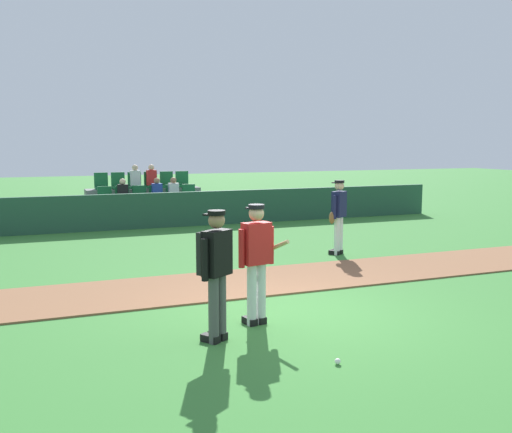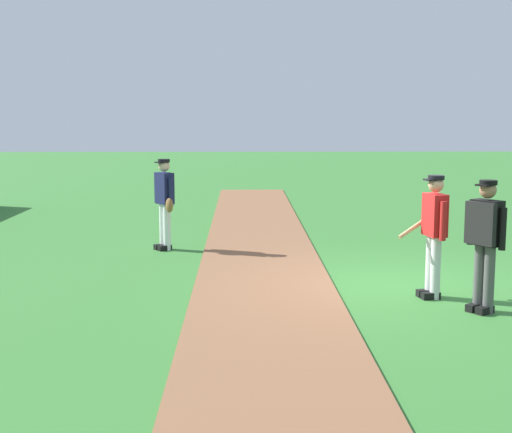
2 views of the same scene
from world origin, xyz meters
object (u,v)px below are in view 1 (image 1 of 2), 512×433
(batter_red_jersey, at_px, (257,259))
(umpire_home_plate, at_px, (216,268))
(baseball, at_px, (338,362))
(runner_navy_jersey, at_px, (338,214))

(batter_red_jersey, bearing_deg, umpire_home_plate, -148.49)
(baseball, bearing_deg, runner_navy_jersey, 60.33)
(umpire_home_plate, bearing_deg, runner_navy_jersey, 46.05)
(umpire_home_plate, height_order, baseball, umpire_home_plate)
(umpire_home_plate, relative_size, baseball, 23.78)
(umpire_home_plate, relative_size, runner_navy_jersey, 1.00)
(runner_navy_jersey, xyz_separation_m, baseball, (-3.42, -6.00, -0.93))
(baseball, bearing_deg, batter_red_jersey, 100.44)
(batter_red_jersey, xyz_separation_m, baseball, (0.33, -1.79, -0.93))
(umpire_home_plate, xyz_separation_m, runner_navy_jersey, (4.52, 4.68, -0.04))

